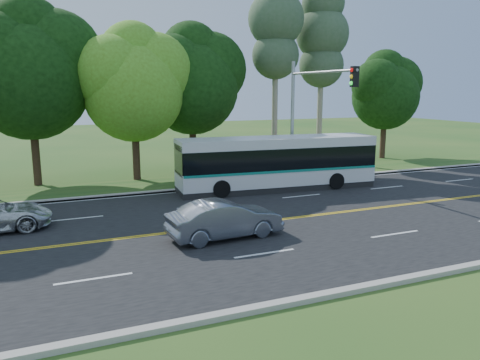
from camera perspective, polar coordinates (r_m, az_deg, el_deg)
name	(u,v)px	position (r m, az deg, el deg)	size (l,w,h in m)	color
ground	(238,225)	(19.09, -0.23, -5.50)	(120.00, 120.00, 0.00)	#26531B
road	(238,225)	(19.09, -0.23, -5.47)	(60.00, 14.00, 0.02)	black
curb_north	(188,189)	(25.62, -6.41, -1.12)	(60.00, 0.30, 0.15)	#A9A399
curb_south	(341,292)	(13.16, 12.20, -13.21)	(60.00, 0.30, 0.15)	#A9A399
grass_verge	(178,183)	(27.37, -7.52, -0.42)	(60.00, 4.00, 0.10)	#26531B
lane_markings	(236,225)	(19.05, -0.49, -5.46)	(57.60, 13.82, 0.00)	gold
tree_row	(73,66)	(29.11, -19.66, 12.94)	(44.70, 9.10, 13.84)	black
bougainvillea_hedge	(294,167)	(29.19, 6.62, 1.64)	(9.50, 2.25, 1.50)	maroon
traffic_signal	(310,103)	(26.10, 8.48, 9.23)	(0.42, 6.10, 7.00)	#9A9CA2
transit_bus	(277,164)	(25.64, 4.51, 2.02)	(11.08, 3.23, 2.86)	silver
sedan	(225,219)	(17.25, -1.85, -4.81)	(1.48, 4.25, 1.40)	slate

